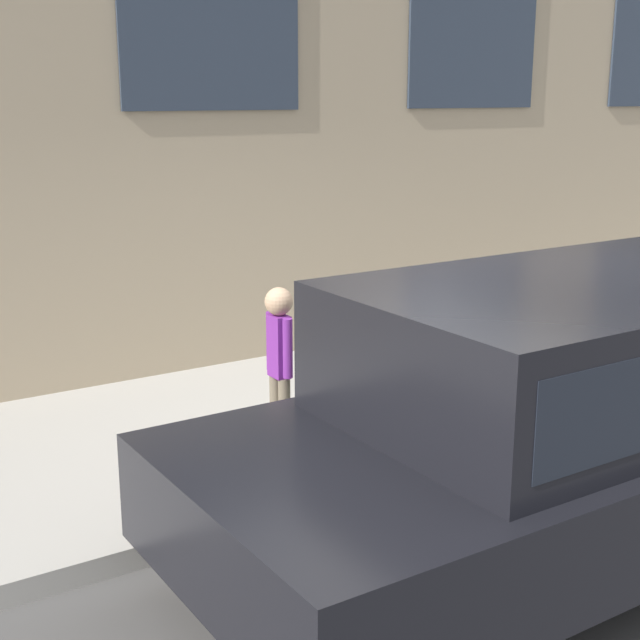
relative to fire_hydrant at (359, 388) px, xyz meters
The scene contains 5 objects.
ground_plane 0.86m from the fire_hydrant, behind, with size 80.00×80.00×0.00m, color #514F4C.
sidewalk 1.00m from the fire_hydrant, ahead, with size 3.00×60.00×0.15m.
fire_hydrant is the anchor object (origin of this frame).
person 0.70m from the fire_hydrant, 80.78° to the left, with size 0.30×0.20×1.25m.
parked_truck_charcoal_near 1.88m from the fire_hydrant, behind, with size 1.98×4.81×1.68m.
Camera 1 is at (-4.50, 3.68, 2.69)m, focal length 50.00 mm.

